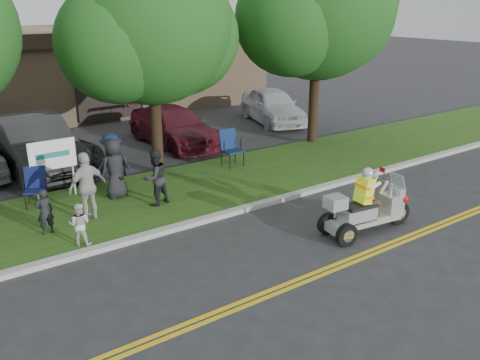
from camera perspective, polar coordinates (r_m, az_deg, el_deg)
ground at (r=10.83m, az=5.98°, el=-9.74°), size 120.00×120.00×0.00m
centerline_near at (r=10.46m, az=8.10°, el=-10.94°), size 60.00×0.10×0.01m
centerline_far at (r=10.56m, az=7.50°, el=-10.60°), size 60.00×0.10×0.01m
curb at (r=12.99m, az=-2.86°, el=-4.16°), size 60.00×0.25×0.12m
grass_verge at (r=14.73m, az=-7.36°, el=-1.40°), size 60.00×4.00×0.10m
commercial_building at (r=27.50m, az=-17.73°, el=11.82°), size 18.00×8.20×4.00m
tree_mid at (r=15.86m, az=-9.86°, el=16.22°), size 5.88×4.80×7.05m
tree_right at (r=19.42m, az=8.83°, el=18.59°), size 6.86×5.60×8.07m
business_sign at (r=14.62m, az=-20.28°, el=2.34°), size 1.25×0.06×1.75m
trike_scooter at (r=12.40m, az=13.92°, el=-3.34°), size 2.53×0.92×1.66m
lawn_chair_a at (r=14.47m, az=-21.99°, el=-0.44°), size 0.72×0.73×1.03m
lawn_chair_b at (r=16.73m, az=-1.10°, el=3.91°), size 0.63×0.66×1.19m
spectator_adult_mid at (r=13.57m, az=-9.50°, el=0.27°), size 0.85×0.74×1.51m
spectator_adult_right at (r=12.99m, az=-16.77°, el=-0.68°), size 1.09×0.66×1.73m
spectator_chair_a at (r=14.75m, az=-14.15°, el=1.91°), size 1.19×0.80×1.70m
spectator_chair_b at (r=14.29m, az=-13.90°, el=1.28°), size 0.90×0.67×1.67m
child_left at (r=12.62m, az=-21.08°, el=-3.33°), size 0.42×0.29×1.10m
child_right at (r=11.82m, az=-17.60°, el=-4.76°), size 0.60×0.58×0.98m
parked_car_left at (r=17.78m, az=-22.13°, el=3.81°), size 2.05×5.48×1.79m
parked_car_mid at (r=17.74m, az=-21.60°, el=3.35°), size 3.30×5.70×1.49m
parked_car_right at (r=19.75m, az=-7.43°, el=5.99°), size 2.12×4.92×1.41m
parked_car_far_right at (r=23.23m, az=3.68°, el=8.34°), size 3.11×4.92×1.56m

